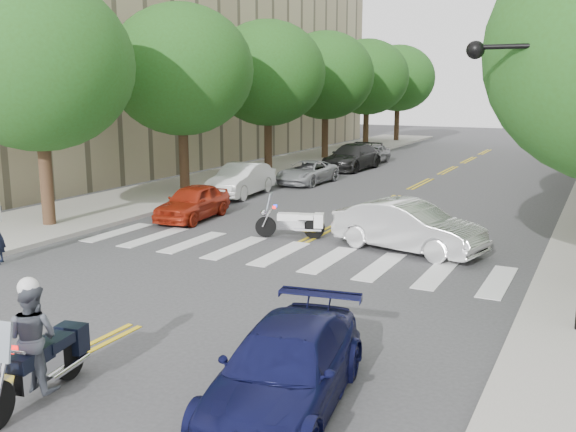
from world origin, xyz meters
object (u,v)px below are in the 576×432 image
Objects in this scene: motorcycle_police at (36,345)px; convertible at (408,227)px; motorcycle_parked at (296,222)px; sedan_blue at (285,369)px.

convertible is (2.55, 11.65, -0.14)m from motorcycle_police.
motorcycle_parked is at bearing -94.33° from motorcycle_police.
motorcycle_parked is 3.75m from convertible.
motorcycle_police is 0.54× the size of convertible.
motorcycle_police is 0.56× the size of sedan_blue.
sedan_blue is at bearing -173.84° from motorcycle_parked.
motorcycle_parked is 0.50× the size of sedan_blue.
motorcycle_police is at bearing 166.83° from motorcycle_parked.
motorcycle_police is 11.77m from motorcycle_parked.
sedan_blue is (1.06, -10.17, -0.12)m from convertible.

